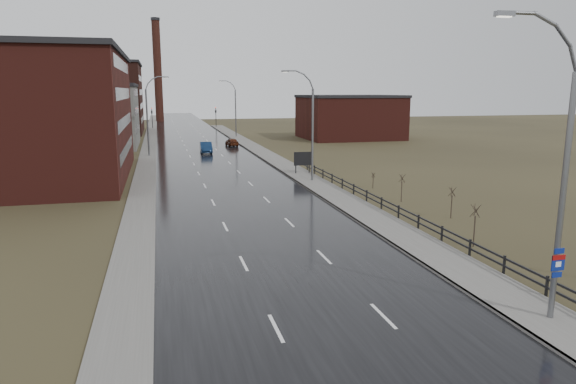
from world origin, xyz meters
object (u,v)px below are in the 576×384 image
billboard (303,159)px  car_far (232,142)px  car_near (206,148)px  streetlight_main (558,176)px

billboard → car_far: billboard is taller
billboard → car_far: 32.09m
car_near → billboard: bearing=-67.8°
streetlight_main → billboard: bearing=89.1°
streetlight_main → car_far: (-2.97, 70.61, -5.37)m
car_far → billboard: bearing=90.2°
car_near → car_far: 9.97m
streetlight_main → car_near: streetlight_main is taller
streetlight_main → billboard: size_ratio=4.70×
billboard → car_far: (-3.60, 31.88, -1.04)m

